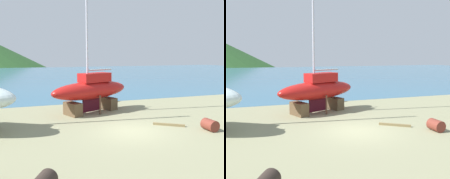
# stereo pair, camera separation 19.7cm
# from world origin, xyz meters

# --- Properties ---
(ground_plane) EXTENTS (49.33, 49.33, 0.00)m
(ground_plane) POSITION_xyz_m (0.00, -3.10, 0.00)
(ground_plane) COLOR gray
(sea_water) EXTENTS (138.59, 68.19, 0.01)m
(sea_water) POSITION_xyz_m (0.00, 43.33, 0.00)
(sea_water) COLOR #356988
(sea_water) RESTS_ON ground
(sailboat_far_slipway) EXTENTS (6.91, 4.32, 11.98)m
(sailboat_far_slipway) POSITION_xyz_m (-0.92, 5.51, 1.71)
(sailboat_far_slipway) COLOR brown
(sailboat_far_slipway) RESTS_ON ground
(worker) EXTENTS (0.33, 0.48, 1.67)m
(worker) POSITION_xyz_m (1.06, 9.25, 0.86)
(worker) COLOR navy
(worker) RESTS_ON ground
(barrel_tipped_center) EXTENTS (0.66, 0.88, 0.66)m
(barrel_tipped_center) POSITION_xyz_m (4.29, -1.40, 0.33)
(barrel_tipped_center) COLOR maroon
(barrel_tipped_center) RESTS_ON ground
(timber_short_skew) EXTENTS (1.66, 1.22, 0.14)m
(timber_short_skew) POSITION_xyz_m (2.59, 0.25, 0.07)
(timber_short_skew) COLOR olive
(timber_short_skew) RESTS_ON ground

